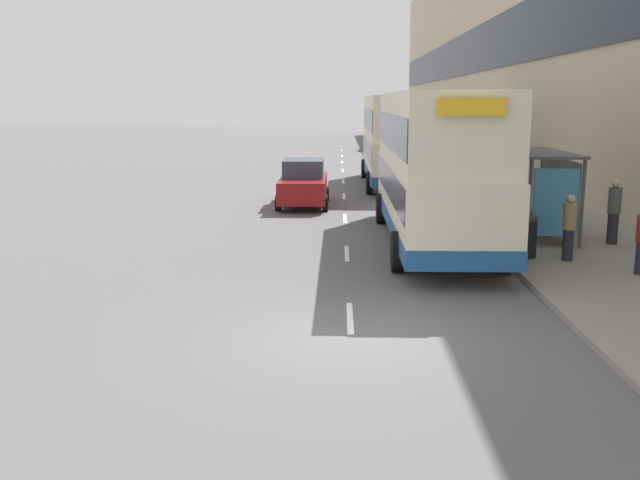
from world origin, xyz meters
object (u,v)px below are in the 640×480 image
(bus_shelter, at_px, (546,178))
(double_decker_bus_near, at_px, (435,165))
(pedestrian_at_shelter, at_px, (614,211))
(litter_bin, at_px, (526,237))
(pedestrian_2, at_px, (569,227))
(car_1, at_px, (375,140))
(double_decker_bus_ahead, at_px, (394,138))
(car_0, at_px, (304,183))

(bus_shelter, distance_m, double_decker_bus_near, 3.37)
(double_decker_bus_near, bearing_deg, pedestrian_at_shelter, -4.89)
(litter_bin, bearing_deg, pedestrian_2, -19.93)
(pedestrian_at_shelter, xyz_separation_m, litter_bin, (-2.86, -1.84, -0.39))
(litter_bin, bearing_deg, car_1, 92.32)
(double_decker_bus_ahead, distance_m, pedestrian_2, 17.45)
(litter_bin, bearing_deg, bus_shelter, 66.60)
(double_decker_bus_ahead, bearing_deg, pedestrian_2, -79.79)
(pedestrian_at_shelter, bearing_deg, car_1, 96.44)
(car_1, bearing_deg, car_0, -97.78)
(car_0, bearing_deg, bus_shelter, 135.93)
(car_0, bearing_deg, pedestrian_2, 124.57)
(double_decker_bus_ahead, bearing_deg, litter_bin, -82.74)
(double_decker_bus_near, distance_m, litter_bin, 3.47)
(double_decker_bus_ahead, height_order, car_0, double_decker_bus_ahead)
(car_0, height_order, car_1, car_0)
(double_decker_bus_near, height_order, double_decker_bus_ahead, same)
(double_decker_bus_ahead, xyz_separation_m, pedestrian_2, (3.09, -17.13, -1.30))
(double_decker_bus_near, distance_m, pedestrian_2, 4.20)
(bus_shelter, bearing_deg, pedestrian_at_shelter, -31.01)
(pedestrian_at_shelter, height_order, pedestrian_2, pedestrian_at_shelter)
(car_0, bearing_deg, car_1, -97.78)
(double_decker_bus_ahead, relative_size, pedestrian_2, 6.36)
(double_decker_bus_ahead, bearing_deg, pedestrian_at_shelter, -71.50)
(car_1, distance_m, pedestrian_at_shelter, 40.91)
(double_decker_bus_ahead, bearing_deg, bus_shelter, -76.47)
(car_1, height_order, pedestrian_2, pedestrian_2)
(double_decker_bus_near, xyz_separation_m, litter_bin, (2.08, -2.26, -1.62))
(car_0, relative_size, pedestrian_at_shelter, 2.55)
(bus_shelter, relative_size, litter_bin, 4.00)
(bus_shelter, bearing_deg, litter_bin, -113.40)
(double_decker_bus_ahead, distance_m, car_1, 25.74)
(bus_shelter, height_order, car_0, bus_shelter)
(double_decker_bus_ahead, relative_size, pedestrian_at_shelter, 5.85)
(bus_shelter, relative_size, double_decker_bus_ahead, 0.40)
(double_decker_bus_near, distance_m, pedestrian_at_shelter, 5.11)
(car_0, xyz_separation_m, car_1, (4.44, 32.51, -0.03))
(pedestrian_at_shelter, bearing_deg, double_decker_bus_ahead, 108.50)
(double_decker_bus_near, xyz_separation_m, double_decker_bus_ahead, (-0.06, 14.53, -0.00))
(car_0, distance_m, pedestrian_at_shelter, 12.15)
(pedestrian_at_shelter, bearing_deg, double_decker_bus_near, 175.11)
(car_1, bearing_deg, pedestrian_at_shelter, -83.56)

